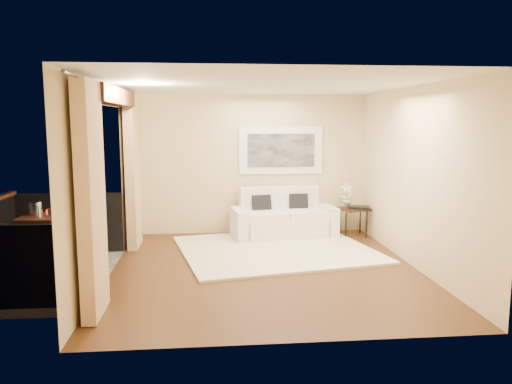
{
  "coord_description": "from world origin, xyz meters",
  "views": [
    {
      "loc": [
        -0.82,
        -7.13,
        2.19
      ],
      "look_at": [
        -0.06,
        0.78,
        1.05
      ],
      "focal_mm": 35.0,
      "sensor_mm": 36.0,
      "label": 1
    }
  ],
  "objects": [
    {
      "name": "glass_b",
      "position": [
        -3.03,
        0.38,
        0.86
      ],
      "size": [
        0.06,
        0.06,
        0.12
      ],
      "primitive_type": "cylinder",
      "color": "silver",
      "rests_on": "bistro_table"
    },
    {
      "name": "sofa",
      "position": [
        0.58,
        2.09,
        0.33
      ],
      "size": [
        2.03,
        1.1,
        0.93
      ],
      "rotation": [
        0.0,
        0.0,
        0.15
      ],
      "color": "white",
      "rests_on": "floor"
    },
    {
      "name": "artwork",
      "position": [
        0.59,
        2.46,
        1.62
      ],
      "size": [
        1.62,
        0.07,
        0.92
      ],
      "color": "white",
      "rests_on": "room_shell"
    },
    {
      "name": "bistro_table",
      "position": [
        -3.24,
        0.37,
        0.71
      ],
      "size": [
        0.72,
        0.72,
        0.8
      ],
      "rotation": [
        0.0,
        0.0,
        -0.07
      ],
      "color": "black",
      "rests_on": "balcony"
    },
    {
      "name": "tray",
      "position": [
        2.01,
        1.92,
        0.57
      ],
      "size": [
        0.45,
        0.4,
        0.05
      ],
      "primitive_type": "cube",
      "rotation": [
        0.0,
        0.0,
        -0.36
      ],
      "color": "black",
      "rests_on": "side_table"
    },
    {
      "name": "balcony",
      "position": [
        -3.31,
        0.0,
        0.18
      ],
      "size": [
        1.81,
        2.6,
        1.17
      ],
      "color": "#605B56",
      "rests_on": "ground"
    },
    {
      "name": "floor",
      "position": [
        0.0,
        0.0,
        0.0
      ],
      "size": [
        5.0,
        5.0,
        0.0
      ],
      "primitive_type": "plane",
      "color": "#503017",
      "rests_on": "ground"
    },
    {
      "name": "balcony_chair_far",
      "position": [
        -3.05,
        0.59,
        0.51
      ],
      "size": [
        0.44,
        0.44,
        0.89
      ],
      "rotation": [
        0.0,
        0.0,
        3.3
      ],
      "color": "black",
      "rests_on": "balcony"
    },
    {
      "name": "orchid",
      "position": [
        1.82,
        2.12,
        0.77
      ],
      "size": [
        0.26,
        0.19,
        0.46
      ],
      "primitive_type": "imported",
      "rotation": [
        0.0,
        0.0,
        0.09
      ],
      "color": "white",
      "rests_on": "side_table"
    },
    {
      "name": "rug",
      "position": [
        0.3,
        1.04,
        0.02
      ],
      "size": [
        3.58,
        3.27,
        0.04
      ],
      "primitive_type": "cube",
      "rotation": [
        0.0,
        0.0,
        0.2
      ],
      "color": "#F4EBC4",
      "rests_on": "floor"
    },
    {
      "name": "curtains",
      "position": [
        -2.11,
        0.0,
        1.34
      ],
      "size": [
        0.16,
        4.8,
        2.64
      ],
      "color": "#DCB487",
      "rests_on": "ground"
    },
    {
      "name": "room_shell",
      "position": [
        -2.13,
        0.0,
        2.52
      ],
      "size": [
        5.0,
        6.4,
        5.0
      ],
      "color": "white",
      "rests_on": "ground"
    },
    {
      "name": "side_table",
      "position": [
        1.93,
        2.0,
        0.48
      ],
      "size": [
        0.63,
        0.63,
        0.54
      ],
      "rotation": [
        0.0,
        0.0,
        0.34
      ],
      "color": "black",
      "rests_on": "floor"
    },
    {
      "name": "vase",
      "position": [
        -3.27,
        0.24,
        0.89
      ],
      "size": [
        0.04,
        0.04,
        0.18
      ],
      "primitive_type": "cylinder",
      "color": "silver",
      "rests_on": "bistro_table"
    },
    {
      "name": "candle",
      "position": [
        -3.22,
        0.49,
        0.83
      ],
      "size": [
        0.06,
        0.06,
        0.07
      ],
      "primitive_type": "cylinder",
      "color": "red",
      "rests_on": "bistro_table"
    },
    {
      "name": "glass_a",
      "position": [
        -3.07,
        0.29,
        0.86
      ],
      "size": [
        0.06,
        0.06,
        0.12
      ],
      "primitive_type": "cylinder",
      "color": "silver",
      "rests_on": "bistro_table"
    },
    {
      "name": "ice_bucket",
      "position": [
        -3.38,
        0.44,
        0.9
      ],
      "size": [
        0.18,
        0.18,
        0.2
      ],
      "primitive_type": "cylinder",
      "color": "silver",
      "rests_on": "bistro_table"
    }
  ]
}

